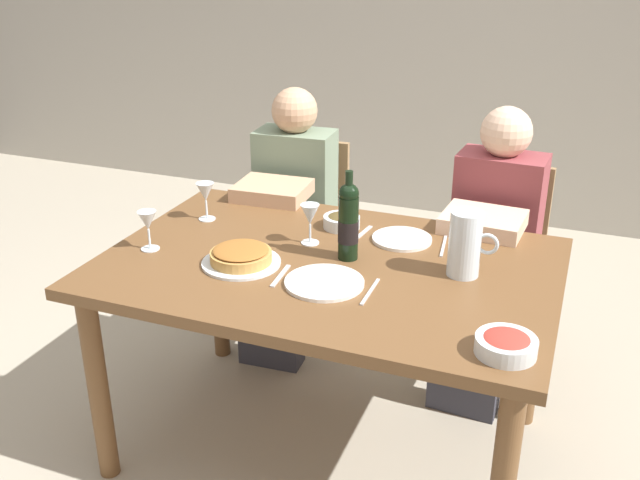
% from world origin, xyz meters
% --- Properties ---
extents(ground_plane, '(8.00, 8.00, 0.00)m').
position_xyz_m(ground_plane, '(0.00, 0.00, 0.00)').
color(ground_plane, '#B2A893').
extents(dining_table, '(1.50, 1.00, 0.76)m').
position_xyz_m(dining_table, '(0.00, 0.00, 0.67)').
color(dining_table, brown).
rests_on(dining_table, ground).
extents(wine_bottle, '(0.07, 0.07, 0.31)m').
position_xyz_m(wine_bottle, '(0.05, 0.05, 0.89)').
color(wine_bottle, black).
rests_on(wine_bottle, dining_table).
extents(water_pitcher, '(0.16, 0.10, 0.22)m').
position_xyz_m(water_pitcher, '(0.44, 0.07, 0.85)').
color(water_pitcher, silver).
rests_on(water_pitcher, dining_table).
extents(baked_tart, '(0.26, 0.26, 0.06)m').
position_xyz_m(baked_tart, '(-0.26, -0.12, 0.79)').
color(baked_tart, silver).
rests_on(baked_tart, dining_table).
extents(salad_bowl, '(0.16, 0.16, 0.06)m').
position_xyz_m(salad_bowl, '(0.63, -0.36, 0.79)').
color(salad_bowl, silver).
rests_on(salad_bowl, dining_table).
extents(olive_bowl, '(0.14, 0.14, 0.05)m').
position_xyz_m(olive_bowl, '(-0.06, 0.30, 0.79)').
color(olive_bowl, silver).
rests_on(olive_bowl, dining_table).
extents(wine_glass_left_diner, '(0.07, 0.07, 0.15)m').
position_xyz_m(wine_glass_left_diner, '(-0.57, 0.19, 0.87)').
color(wine_glass_left_diner, silver).
rests_on(wine_glass_left_diner, dining_table).
extents(wine_glass_right_diner, '(0.07, 0.07, 0.15)m').
position_xyz_m(wine_glass_right_diner, '(-0.11, 0.12, 0.86)').
color(wine_glass_right_diner, silver).
rests_on(wine_glass_right_diner, dining_table).
extents(wine_glass_centre, '(0.07, 0.07, 0.14)m').
position_xyz_m(wine_glass_centre, '(-0.61, -0.13, 0.86)').
color(wine_glass_centre, silver).
rests_on(wine_glass_centre, dining_table).
extents(dinner_plate_left_setting, '(0.21, 0.21, 0.01)m').
position_xyz_m(dinner_plate_left_setting, '(0.18, 0.26, 0.77)').
color(dinner_plate_left_setting, white).
rests_on(dinner_plate_left_setting, dining_table).
extents(dinner_plate_right_setting, '(0.25, 0.25, 0.01)m').
position_xyz_m(dinner_plate_right_setting, '(0.05, -0.16, 0.77)').
color(dinner_plate_right_setting, white).
rests_on(dinner_plate_right_setting, dining_table).
extents(fork_left_setting, '(0.03, 0.16, 0.00)m').
position_xyz_m(fork_left_setting, '(0.03, 0.26, 0.76)').
color(fork_left_setting, silver).
rests_on(fork_left_setting, dining_table).
extents(knife_left_setting, '(0.03, 0.18, 0.00)m').
position_xyz_m(knife_left_setting, '(0.33, 0.26, 0.76)').
color(knife_left_setting, silver).
rests_on(knife_left_setting, dining_table).
extents(knife_right_setting, '(0.01, 0.18, 0.00)m').
position_xyz_m(knife_right_setting, '(0.20, -0.16, 0.76)').
color(knife_right_setting, silver).
rests_on(knife_right_setting, dining_table).
extents(spoon_right_setting, '(0.03, 0.16, 0.00)m').
position_xyz_m(spoon_right_setting, '(-0.10, -0.16, 0.76)').
color(spoon_right_setting, silver).
rests_on(spoon_right_setting, dining_table).
extents(chair_left, '(0.42, 0.42, 0.87)m').
position_xyz_m(chair_left, '(-0.45, 0.90, 0.50)').
color(chair_left, '#9E7A51').
rests_on(chair_left, ground).
extents(diner_left, '(0.35, 0.52, 1.16)m').
position_xyz_m(diner_left, '(-0.44, 0.66, 0.62)').
color(diner_left, gray).
rests_on(diner_left, ground).
extents(chair_right, '(0.43, 0.43, 0.87)m').
position_xyz_m(chair_right, '(0.46, 0.87, 0.50)').
color(chair_right, '#9E7A51').
rests_on(chair_right, ground).
extents(diner_right, '(0.35, 0.52, 1.16)m').
position_xyz_m(diner_right, '(0.44, 0.63, 0.62)').
color(diner_right, '#8E3D42').
rests_on(diner_right, ground).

